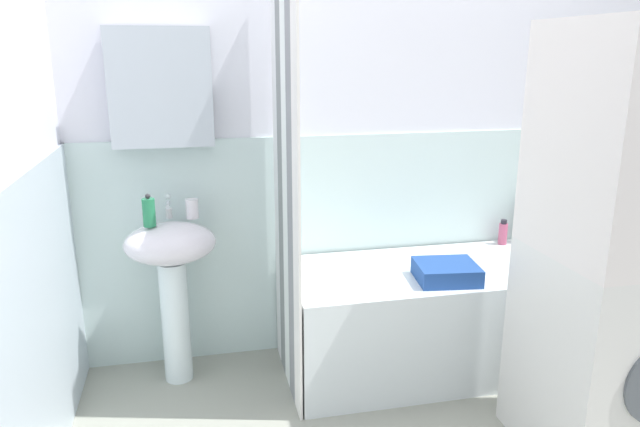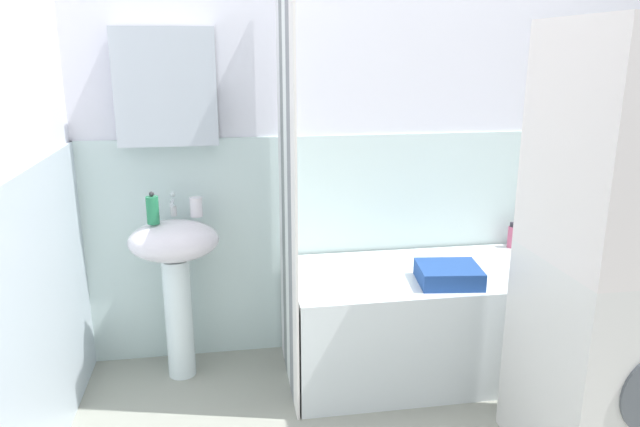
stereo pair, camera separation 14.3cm
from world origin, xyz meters
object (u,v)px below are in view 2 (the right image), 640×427
at_px(soap_dispenser, 153,210).
at_px(washer_dryer_stack, 624,259).
at_px(shampoo_bottle, 512,236).
at_px(toothbrush_cup, 196,207).
at_px(bathtub, 436,320).
at_px(sink, 175,264).
at_px(body_wash_bottle, 532,226).
at_px(towel_folded, 449,274).

xyz_separation_m(soap_dispenser, washer_dryer_stack, (1.82, -0.93, -0.03)).
bearing_deg(shampoo_bottle, toothbrush_cup, -178.32).
height_order(toothbrush_cup, bathtub, toothbrush_cup).
xyz_separation_m(bathtub, shampoo_bottle, (0.53, 0.28, 0.34)).
xyz_separation_m(shampoo_bottle, washer_dryer_stack, (-0.11, -1.08, 0.25)).
bearing_deg(washer_dryer_stack, bathtub, 117.65).
height_order(sink, body_wash_bottle, sink).
bearing_deg(towel_folded, washer_dryer_stack, -55.16).
height_order(sink, shampoo_bottle, sink).
bearing_deg(toothbrush_cup, washer_dryer_stack, -32.34).
bearing_deg(bathtub, body_wash_bottle, 23.85).
distance_m(soap_dispenser, shampoo_bottle, 1.96).
bearing_deg(sink, body_wash_bottle, 3.92).
distance_m(body_wash_bottle, towel_folded, 0.82).
height_order(body_wash_bottle, washer_dryer_stack, washer_dryer_stack).
xyz_separation_m(body_wash_bottle, towel_folded, (-0.67, -0.46, -0.07)).
relative_size(body_wash_bottle, washer_dryer_stack, 0.14).
relative_size(sink, bathtub, 0.55).
height_order(sink, soap_dispenser, soap_dispenser).
height_order(soap_dispenser, toothbrush_cup, soap_dispenser).
bearing_deg(shampoo_bottle, towel_folded, -140.67).
bearing_deg(bathtub, sink, 173.28).
height_order(body_wash_bottle, shampoo_bottle, body_wash_bottle).
height_order(toothbrush_cup, washer_dryer_stack, washer_dryer_stack).
height_order(bathtub, body_wash_bottle, body_wash_bottle).
bearing_deg(sink, washer_dryer_stack, -28.76).
relative_size(shampoo_bottle, towel_folded, 0.50).
height_order(sink, bathtub, sink).
relative_size(soap_dispenser, shampoo_bottle, 1.08).
bearing_deg(bathtub, soap_dispenser, 174.72).
xyz_separation_m(toothbrush_cup, bathtub, (1.20, -0.23, -0.60)).
relative_size(sink, soap_dispenser, 5.29).
relative_size(body_wash_bottle, towel_folded, 0.84).
relative_size(soap_dispenser, washer_dryer_stack, 0.09).
bearing_deg(body_wash_bottle, towel_folded, -145.69).
distance_m(soap_dispenser, toothbrush_cup, 0.22).
bearing_deg(sink, soap_dispenser, -163.38).
relative_size(toothbrush_cup, body_wash_bottle, 0.40).
distance_m(body_wash_bottle, washer_dryer_stack, 1.13).
bearing_deg(soap_dispenser, washer_dryer_stack, -26.98).
distance_m(sink, bathtub, 1.37).
xyz_separation_m(bathtub, towel_folded, (-0.02, -0.17, 0.32)).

